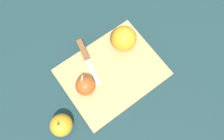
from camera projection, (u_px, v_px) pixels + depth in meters
ground_plane at (112, 74)px, 0.76m from camera, size 4.00×4.00×0.00m
cutting_board at (112, 73)px, 0.75m from camera, size 0.34×0.27×0.02m
apple_half_left at (124, 39)px, 0.73m from camera, size 0.09×0.09×0.09m
apple_half_right at (85, 84)px, 0.69m from camera, size 0.06×0.06×0.06m
knife at (84, 52)px, 0.75m from camera, size 0.04×0.17×0.02m
apple_whole at (61, 125)px, 0.67m from camera, size 0.07×0.07×0.08m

